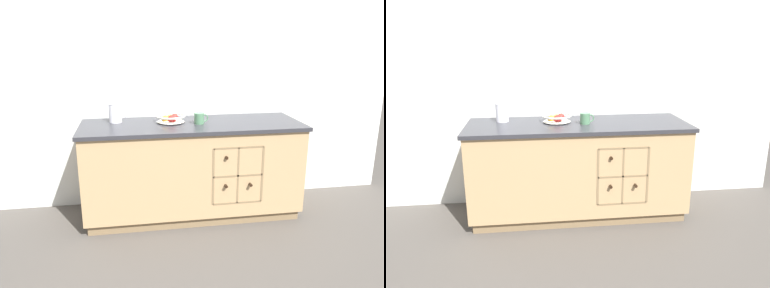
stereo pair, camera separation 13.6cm
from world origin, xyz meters
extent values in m
plane|color=#4C4742|center=(0.00, 0.00, 0.00)|extent=(14.00, 14.00, 0.00)
cube|color=silver|center=(0.00, 0.40, 1.27)|extent=(4.41, 0.06, 2.55)
cube|color=olive|center=(0.00, 0.00, 0.04)|extent=(1.95, 0.60, 0.09)
cube|color=tan|center=(0.00, 0.00, 0.48)|extent=(2.01, 0.66, 0.78)
cube|color=#2D2D33|center=(0.00, 0.00, 0.89)|extent=(2.05, 0.70, 0.03)
cube|color=olive|center=(0.36, -0.23, 0.49)|extent=(0.45, 0.01, 0.52)
cube|color=olive|center=(0.13, -0.28, 0.49)|extent=(0.02, 0.10, 0.52)
cube|color=olive|center=(0.59, -0.28, 0.49)|extent=(0.02, 0.10, 0.52)
cube|color=olive|center=(0.36, -0.28, 0.23)|extent=(0.45, 0.10, 0.02)
cube|color=olive|center=(0.36, -0.28, 0.49)|extent=(0.45, 0.10, 0.02)
cube|color=olive|center=(0.36, -0.28, 0.75)|extent=(0.45, 0.10, 0.02)
cube|color=olive|center=(0.36, -0.28, 0.49)|extent=(0.02, 0.10, 0.52)
cylinder|color=black|center=(0.25, -0.18, 0.41)|extent=(0.08, 0.20, 0.08)
cylinder|color=black|center=(0.25, -0.32, 0.41)|extent=(0.03, 0.08, 0.03)
cylinder|color=black|center=(0.47, -0.19, 0.41)|extent=(0.07, 0.19, 0.07)
cylinder|color=black|center=(0.47, -0.33, 0.41)|extent=(0.03, 0.08, 0.03)
cylinder|color=black|center=(0.25, -0.17, 0.67)|extent=(0.08, 0.20, 0.08)
cylinder|color=black|center=(0.25, -0.31, 0.67)|extent=(0.03, 0.08, 0.03)
cylinder|color=silver|center=(-0.19, 0.07, 0.91)|extent=(0.13, 0.13, 0.01)
cone|color=silver|center=(-0.19, 0.07, 0.95)|extent=(0.26, 0.26, 0.06)
torus|color=silver|center=(-0.19, 0.07, 0.97)|extent=(0.28, 0.28, 0.02)
sphere|color=#7FA838|center=(-0.19, 0.07, 0.95)|extent=(0.07, 0.07, 0.07)
sphere|color=gold|center=(-0.24, 0.03, 0.95)|extent=(0.07, 0.07, 0.07)
sphere|color=red|center=(-0.19, 0.00, 0.95)|extent=(0.08, 0.08, 0.08)
sphere|color=red|center=(-0.15, 0.11, 0.95)|extent=(0.07, 0.07, 0.07)
cylinder|color=white|center=(-0.70, 0.16, 1.00)|extent=(0.12, 0.12, 0.18)
torus|color=white|center=(-0.70, 0.16, 1.08)|extent=(0.12, 0.12, 0.01)
torus|color=white|center=(-0.64, 0.16, 1.00)|extent=(0.12, 0.01, 0.12)
cylinder|color=#4C7A56|center=(0.06, -0.03, 0.96)|extent=(0.09, 0.09, 0.10)
torus|color=#4C7A56|center=(0.11, -0.03, 0.96)|extent=(0.08, 0.01, 0.08)
camera|label=1|loc=(-0.55, -3.33, 1.68)|focal=35.00mm
camera|label=2|loc=(-0.42, -3.35, 1.68)|focal=35.00mm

